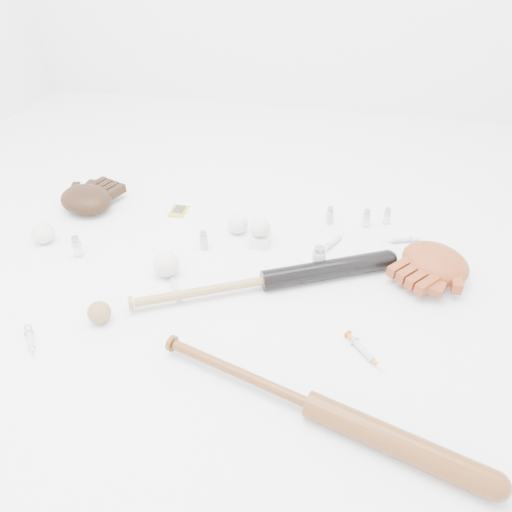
% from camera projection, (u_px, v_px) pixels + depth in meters
% --- Properties ---
extents(bat_dark, '(0.80, 0.45, 0.06)m').
position_uv_depth(bat_dark, '(266.00, 280.00, 1.51)').
color(bat_dark, black).
rests_on(bat_dark, ground).
extents(bat_wood, '(0.84, 0.31, 0.06)m').
position_uv_depth(bat_wood, '(311.00, 405.00, 1.16)').
color(bat_wood, brown).
rests_on(bat_wood, ground).
extents(glove_dark, '(0.32, 0.32, 0.09)m').
position_uv_depth(glove_dark, '(86.00, 199.00, 1.88)').
color(glove_dark, black).
rests_on(glove_dark, ground).
extents(glove_tan, '(0.36, 0.36, 0.09)m').
position_uv_depth(glove_tan, '(435.00, 262.00, 1.56)').
color(glove_tan, brown).
rests_on(glove_tan, ground).
extents(trading_card, '(0.06, 0.08, 0.00)m').
position_uv_depth(trading_card, '(179.00, 211.00, 1.89)').
color(trading_card, gold).
rests_on(trading_card, ground).
extents(pedestal, '(0.07, 0.07, 0.04)m').
position_uv_depth(pedestal, '(260.00, 240.00, 1.71)').
color(pedestal, white).
rests_on(pedestal, ground).
extents(baseball_on_pedestal, '(0.07, 0.07, 0.07)m').
position_uv_depth(baseball_on_pedestal, '(260.00, 227.00, 1.68)').
color(baseball_on_pedestal, silver).
rests_on(baseball_on_pedestal, pedestal).
extents(baseball_left, '(0.07, 0.07, 0.07)m').
position_uv_depth(baseball_left, '(43.00, 233.00, 1.71)').
color(baseball_left, silver).
rests_on(baseball_left, ground).
extents(baseball_upper, '(0.07, 0.07, 0.07)m').
position_uv_depth(baseball_upper, '(238.00, 224.00, 1.76)').
color(baseball_upper, silver).
rests_on(baseball_upper, ground).
extents(baseball_mid, '(0.08, 0.08, 0.08)m').
position_uv_depth(baseball_mid, '(166.00, 264.00, 1.56)').
color(baseball_mid, silver).
rests_on(baseball_mid, ground).
extents(baseball_aged, '(0.07, 0.07, 0.07)m').
position_uv_depth(baseball_aged, '(99.00, 313.00, 1.40)').
color(baseball_aged, olive).
rests_on(baseball_aged, ground).
extents(syringe_1, '(0.09, 0.13, 0.02)m').
position_uv_depth(syringe_1, '(175.00, 287.00, 1.53)').
color(syringe_1, '#ADBCC6').
rests_on(syringe_1, ground).
extents(syringe_2, '(0.09, 0.15, 0.02)m').
position_uv_depth(syringe_2, '(334.00, 242.00, 1.72)').
color(syringe_2, '#ADBCC6').
rests_on(syringe_2, ground).
extents(syringe_3, '(0.13, 0.15, 0.02)m').
position_uv_depth(syringe_3, '(364.00, 351.00, 1.32)').
color(syringe_3, '#ADBCC6').
rests_on(syringe_3, ground).
extents(syringe_4, '(0.15, 0.07, 0.02)m').
position_uv_depth(syringe_4, '(402.00, 240.00, 1.72)').
color(syringe_4, '#ADBCC6').
rests_on(syringe_4, ground).
extents(syringe_5, '(0.11, 0.13, 0.02)m').
position_uv_depth(syringe_5, '(30.00, 340.00, 1.35)').
color(syringe_5, '#ADBCC6').
rests_on(syringe_5, ground).
extents(vial_0, '(0.03, 0.03, 0.07)m').
position_uv_depth(vial_0, '(330.00, 215.00, 1.80)').
color(vial_0, '#B1BBC2').
rests_on(vial_0, ground).
extents(vial_1, '(0.03, 0.03, 0.07)m').
position_uv_depth(vial_1, '(366.00, 218.00, 1.79)').
color(vial_1, '#B1BBC2').
rests_on(vial_1, ground).
extents(vial_2, '(0.03, 0.03, 0.07)m').
position_uv_depth(vial_2, '(204.00, 240.00, 1.68)').
color(vial_2, '#B1BBC2').
rests_on(vial_2, ground).
extents(vial_3, '(0.04, 0.04, 0.10)m').
position_uv_depth(vial_3, '(319.00, 260.00, 1.57)').
color(vial_3, '#B1BBC2').
rests_on(vial_3, ground).
extents(vial_4, '(0.03, 0.03, 0.08)m').
position_uv_depth(vial_4, '(77.00, 246.00, 1.64)').
color(vial_4, '#B1BBC2').
rests_on(vial_4, ground).
extents(vial_5, '(0.02, 0.02, 0.06)m').
position_uv_depth(vial_5, '(387.00, 216.00, 1.80)').
color(vial_5, '#B1BBC2').
rests_on(vial_5, ground).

